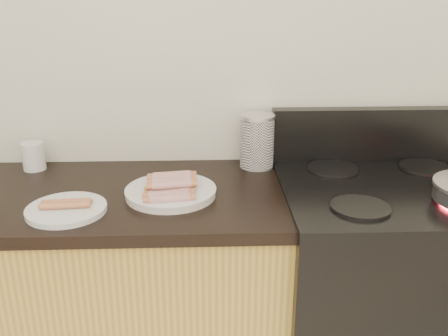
{
  "coord_description": "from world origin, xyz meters",
  "views": [
    {
      "loc": [
        0.15,
        0.16,
        1.54
      ],
      "look_at": [
        0.2,
        1.62,
        1.01
      ],
      "focal_mm": 40.0,
      "sensor_mm": 36.0,
      "label": 1
    }
  ],
  "objects_px": {
    "main_plate": "(171,193)",
    "canister": "(257,141)",
    "side_plate": "(66,209)",
    "stove": "(381,302)",
    "mug": "(33,156)"
  },
  "relations": [
    {
      "from": "stove",
      "to": "mug",
      "type": "xyz_separation_m",
      "value": [
        -1.27,
        0.24,
        0.5
      ]
    },
    {
      "from": "main_plate",
      "to": "mug",
      "type": "relative_size",
      "value": 2.86
    },
    {
      "from": "canister",
      "to": "mug",
      "type": "distance_m",
      "value": 0.83
    },
    {
      "from": "side_plate",
      "to": "stove",
      "type": "bearing_deg",
      "value": 7.38
    },
    {
      "from": "main_plate",
      "to": "side_plate",
      "type": "relative_size",
      "value": 1.22
    },
    {
      "from": "side_plate",
      "to": "mug",
      "type": "distance_m",
      "value": 0.44
    },
    {
      "from": "main_plate",
      "to": "mug",
      "type": "distance_m",
      "value": 0.59
    },
    {
      "from": "side_plate",
      "to": "mug",
      "type": "height_order",
      "value": "mug"
    },
    {
      "from": "main_plate",
      "to": "canister",
      "type": "relative_size",
      "value": 1.46
    },
    {
      "from": "side_plate",
      "to": "canister",
      "type": "relative_size",
      "value": 1.2
    },
    {
      "from": "canister",
      "to": "side_plate",
      "type": "bearing_deg",
      "value": -148.08
    },
    {
      "from": "stove",
      "to": "main_plate",
      "type": "xyz_separation_m",
      "value": [
        -0.75,
        -0.02,
        0.45
      ]
    },
    {
      "from": "stove",
      "to": "main_plate",
      "type": "bearing_deg",
      "value": -178.17
    },
    {
      "from": "stove",
      "to": "canister",
      "type": "height_order",
      "value": "canister"
    },
    {
      "from": "stove",
      "to": "side_plate",
      "type": "height_order",
      "value": "side_plate"
    }
  ]
}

